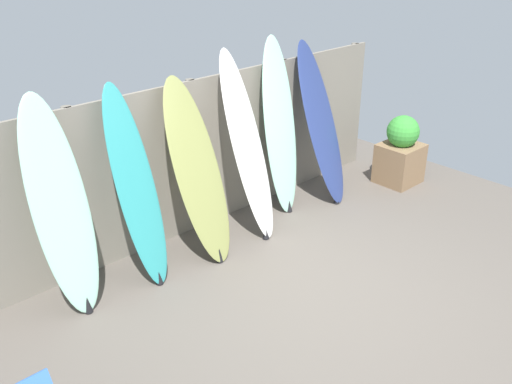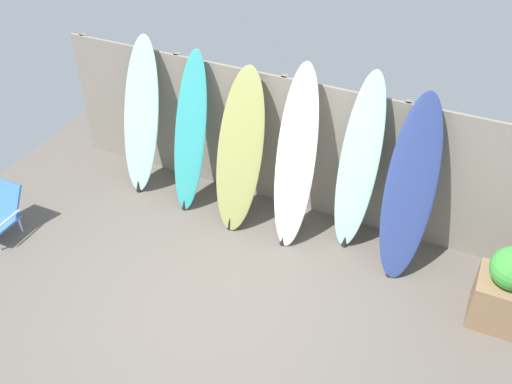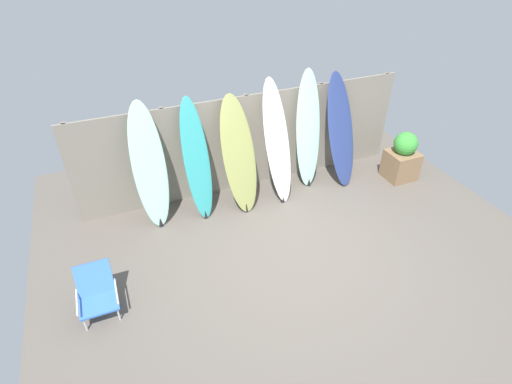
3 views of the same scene
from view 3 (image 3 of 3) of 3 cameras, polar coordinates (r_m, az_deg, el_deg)
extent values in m
plane|color=#5B544C|center=(6.34, 5.48, -8.27)|extent=(7.68, 7.68, 0.00)
cube|color=gray|center=(7.29, -1.23, 7.07)|extent=(6.08, 0.04, 1.80)
cylinder|color=#6C655B|center=(6.98, -24.00, 2.35)|extent=(0.10, 0.10, 1.80)
cylinder|color=#6C655B|center=(7.01, -12.44, 4.93)|extent=(0.10, 0.10, 1.80)
cylinder|color=#6C655B|center=(7.32, -1.35, 7.20)|extent=(0.10, 0.10, 1.80)
cylinder|color=#6C655B|center=(7.89, 8.58, 9.00)|extent=(0.10, 0.10, 1.80)
cylinder|color=#6C655B|center=(8.66, 17.04, 10.31)|extent=(0.10, 0.10, 1.80)
ellipsoid|color=#9ED6BC|center=(6.56, -15.02, 3.54)|extent=(0.55, 0.65, 2.05)
cone|color=black|center=(6.87, -13.47, -4.15)|extent=(0.08, 0.08, 0.17)
ellipsoid|color=teal|center=(6.62, -8.49, 4.53)|extent=(0.44, 0.67, 2.00)
cone|color=black|center=(6.92, -7.22, -3.15)|extent=(0.08, 0.08, 0.14)
ellipsoid|color=olive|center=(6.76, -2.47, 5.29)|extent=(0.61, 0.79, 1.95)
cone|color=black|center=(7.00, -1.38, -2.20)|extent=(0.08, 0.08, 0.16)
ellipsoid|color=white|center=(6.95, 3.06, 7.09)|extent=(0.55, 0.78, 2.13)
cone|color=black|center=(7.25, 3.85, -0.93)|extent=(0.08, 0.08, 0.13)
ellipsoid|color=#9ED6BC|center=(7.37, 7.44, 8.71)|extent=(0.50, 0.51, 2.17)
cone|color=black|center=(7.73, 7.56, 1.44)|extent=(0.08, 0.08, 0.14)
ellipsoid|color=navy|center=(7.60, 12.01, 8.55)|extent=(0.60, 0.82, 2.04)
cone|color=black|center=(7.84, 12.44, 1.27)|extent=(0.08, 0.08, 0.11)
cylinder|color=silver|center=(5.69, -23.21, -17.01)|extent=(0.02, 0.02, 0.22)
cylinder|color=silver|center=(5.65, -19.02, -16.20)|extent=(0.02, 0.02, 0.22)
cylinder|color=silver|center=(5.94, -23.40, -14.27)|extent=(0.02, 0.02, 0.22)
cylinder|color=silver|center=(5.90, -19.43, -13.47)|extent=(0.02, 0.02, 0.22)
cube|color=blue|center=(5.70, -21.55, -14.41)|extent=(0.48, 0.44, 0.03)
cube|color=blue|center=(5.73, -22.14, -11.43)|extent=(0.46, 0.25, 0.41)
cylinder|color=silver|center=(5.65, -24.23, -14.18)|extent=(0.02, 0.44, 0.02)
cylinder|color=silver|center=(5.60, -19.32, -13.21)|extent=(0.02, 0.44, 0.02)
cube|color=#846647|center=(8.29, 19.95, 3.65)|extent=(0.56, 0.51, 0.56)
sphere|color=green|center=(8.07, 20.62, 6.48)|extent=(0.44, 0.44, 0.44)
camera|label=1|loc=(1.99, -60.12, -15.10)|focal=40.00mm
camera|label=2|loc=(4.52, 69.64, 20.13)|focal=40.00mm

